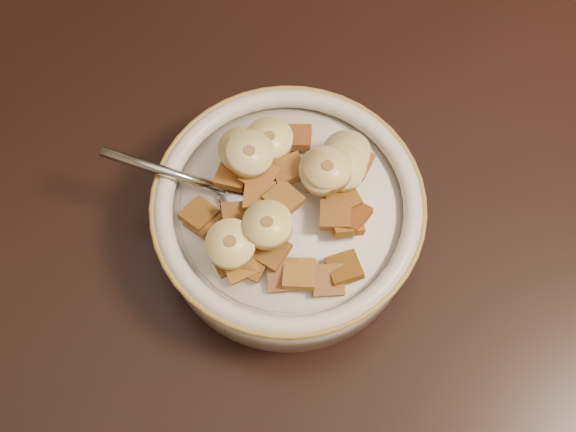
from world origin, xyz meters
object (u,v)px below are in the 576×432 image
object	(u,v)px
cereal_bowl	(288,221)
spoon	(247,197)
chair	(250,14)
table	(568,333)

from	to	relation	value
cereal_bowl	spoon	xyz separation A→B (m)	(-0.02, 0.02, 0.03)
spoon	chair	bearing A→B (deg)	-163.32
cereal_bowl	spoon	world-z (taller)	spoon
cereal_bowl	chair	bearing A→B (deg)	76.23
table	chair	world-z (taller)	chair
table	cereal_bowl	distance (m)	0.21
table	spoon	xyz separation A→B (m)	(-0.18, 0.15, 0.07)
chair	spoon	world-z (taller)	chair
chair	cereal_bowl	world-z (taller)	chair
chair	spoon	xyz separation A→B (m)	(-0.11, -0.35, 0.28)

